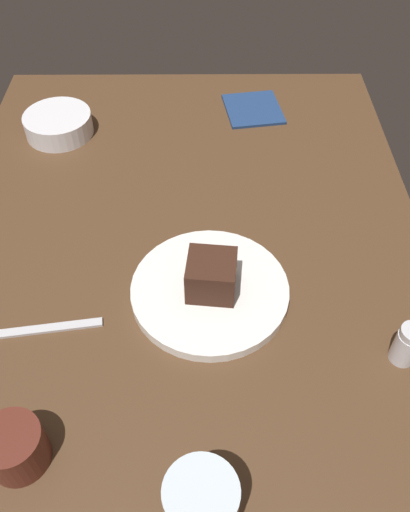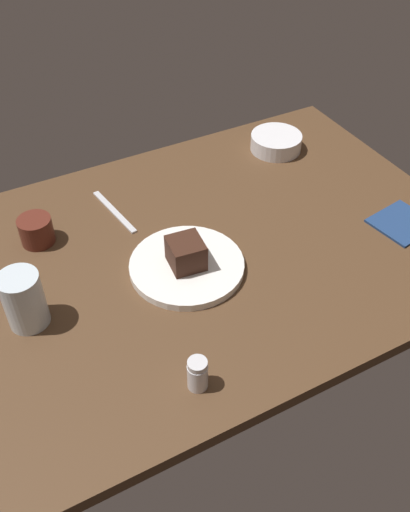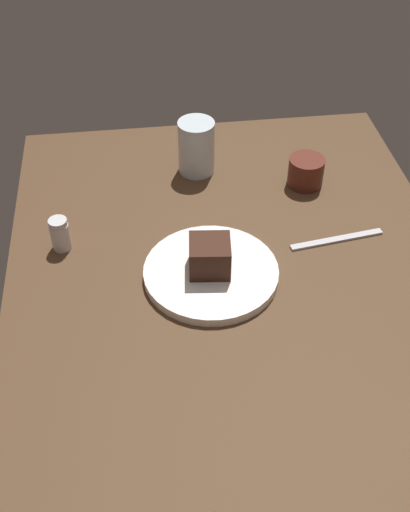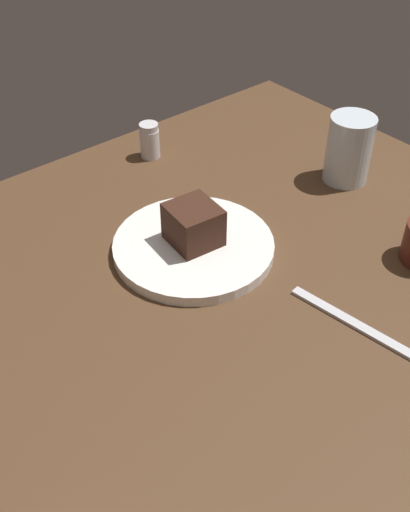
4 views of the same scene
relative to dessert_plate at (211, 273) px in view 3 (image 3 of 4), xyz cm
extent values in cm
cube|color=#4C331E|center=(-7.04, -4.56, -2.38)|extent=(120.00, 84.00, 3.00)
cylinder|color=white|center=(0.00, 0.00, 0.00)|extent=(24.71, 24.71, 1.77)
cube|color=#381E14|center=(0.21, 0.21, 3.97)|extent=(7.80, 8.06, 6.18)
cylinder|color=silver|center=(11.55, 27.29, 1.88)|extent=(3.70, 3.70, 5.53)
cylinder|color=silver|center=(11.55, 27.29, 5.25)|extent=(3.52, 3.52, 1.20)
cylinder|color=silver|center=(33.72, -1.35, 5.13)|extent=(7.92, 7.92, 12.03)
cylinder|color=#562319|center=(25.68, -23.88, 2.28)|extent=(7.58, 7.58, 6.32)
cube|color=silver|center=(6.71, -25.64, -0.63)|extent=(4.07, 19.01, 0.50)
camera|label=1|loc=(51.20, -1.06, 65.55)|focal=37.24mm
camera|label=2|loc=(37.12, 78.12, 83.32)|focal=39.27mm
camera|label=3|loc=(-82.26, 11.67, 81.17)|focal=44.65mm
camera|label=4|loc=(-44.95, -56.76, 58.68)|focal=42.70mm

